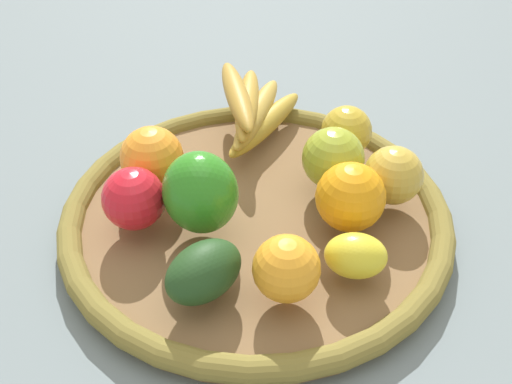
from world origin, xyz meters
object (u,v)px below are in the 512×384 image
at_px(orange_0, 350,197).
at_px(apple_0, 134,199).
at_px(banana_bunch, 252,109).
at_px(orange_1, 152,158).
at_px(apple_1, 393,175).
at_px(bell_pepper, 200,193).
at_px(apple_3, 346,131).
at_px(lemon_0, 356,256).
at_px(apple_2, 333,158).
at_px(orange_2, 286,269).
at_px(avocado, 204,272).

xyz_separation_m(orange_0, apple_0, (-0.20, -0.14, -0.00)).
relative_size(banana_bunch, orange_1, 2.37).
bearing_deg(apple_1, bell_pepper, -131.99).
xyz_separation_m(orange_0, apple_3, (-0.07, 0.12, -0.01)).
bearing_deg(banana_bunch, apple_1, -5.55).
bearing_deg(apple_0, apple_1, 43.85).
bearing_deg(lemon_0, orange_0, 124.01).
bearing_deg(orange_1, apple_2, 35.52).
distance_m(bell_pepper, orange_2, 0.13).
distance_m(bell_pepper, apple_2, 0.17).
bearing_deg(orange_2, orange_1, 166.53).
bearing_deg(lemon_0, orange_2, -123.60).
height_order(apple_3, bell_pepper, bell_pepper).
xyz_separation_m(orange_2, apple_2, (-0.05, 0.18, 0.00)).
bearing_deg(lemon_0, bell_pepper, -168.25).
distance_m(orange_0, lemon_0, 0.08).
height_order(orange_2, orange_1, orange_1).
bearing_deg(bell_pepper, banana_bunch, -87.54).
height_order(orange_0, apple_1, orange_0).
xyz_separation_m(apple_1, apple_2, (-0.07, -0.02, 0.00)).
height_order(apple_3, apple_1, apple_1).
bearing_deg(orange_1, lemon_0, 2.05).
height_order(lemon_0, avocado, avocado).
distance_m(orange_2, lemon_0, 0.08).
distance_m(orange_1, lemon_0, 0.27).
distance_m(bell_pepper, avocado, 0.10).
distance_m(apple_3, bell_pepper, 0.23).
xyz_separation_m(lemon_0, avocado, (-0.11, -0.11, 0.01)).
bearing_deg(orange_1, avocado, -32.08).
distance_m(orange_0, apple_3, 0.14).
bearing_deg(apple_3, orange_2, -74.02).
height_order(lemon_0, apple_1, apple_1).
xyz_separation_m(orange_0, avocado, (-0.07, -0.17, -0.01)).
bearing_deg(apple_1, orange_0, -105.66).
height_order(orange_0, avocado, orange_0).
xyz_separation_m(apple_0, avocado, (0.13, -0.04, -0.01)).
height_order(banana_bunch, lemon_0, banana_bunch).
height_order(orange_2, apple_2, apple_2).
relative_size(bell_pepper, orange_1, 1.27).
height_order(bell_pepper, apple_1, bell_pepper).
xyz_separation_m(apple_0, apple_1, (0.21, 0.21, -0.00)).
distance_m(apple_3, orange_2, 0.26).
height_order(apple_3, lemon_0, apple_3).
distance_m(apple_3, apple_0, 0.29).
xyz_separation_m(lemon_0, apple_2, (-0.10, 0.12, 0.01)).
height_order(orange_1, avocado, orange_1).
xyz_separation_m(bell_pepper, banana_bunch, (-0.07, 0.19, -0.01)).
bearing_deg(lemon_0, apple_3, 121.89).
distance_m(apple_1, avocado, 0.26).
bearing_deg(banana_bunch, bell_pepper, -70.32).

